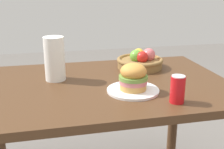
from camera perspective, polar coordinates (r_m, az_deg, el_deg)
name	(u,v)px	position (r m, az deg, el deg)	size (l,w,h in m)	color
dining_table	(100,101)	(1.56, -2.35, -5.26)	(1.40, 0.90, 0.75)	#4C301C
plate	(133,90)	(1.41, 4.23, -3.17)	(0.26, 0.26, 0.01)	white
sandwich	(133,77)	(1.39, 4.30, -0.45)	(0.14, 0.14, 0.13)	tan
soda_can	(178,89)	(1.30, 13.02, -2.90)	(0.07, 0.07, 0.13)	red
fruit_basket	(140,61)	(1.80, 5.71, 2.74)	(0.29, 0.29, 0.12)	olive
paper_towel_roll	(55,59)	(1.58, -11.45, 3.12)	(0.11, 0.11, 0.24)	white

